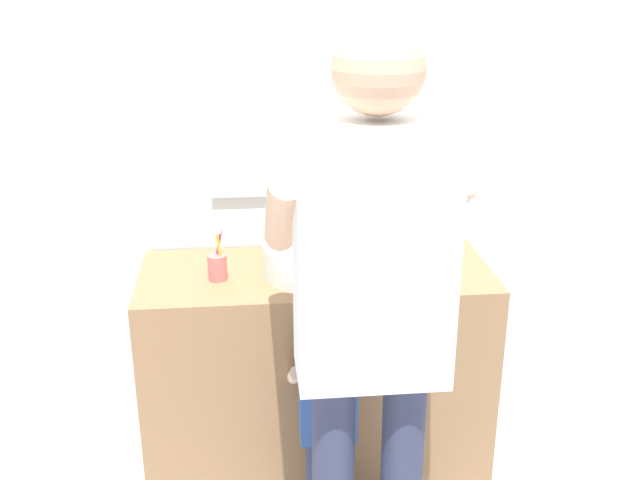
% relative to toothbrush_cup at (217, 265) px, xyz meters
% --- Properties ---
extents(back_wall, '(4.40, 0.10, 2.70)m').
position_rel_toothbrush_cup_xyz_m(back_wall, '(0.36, 0.36, 0.46)').
color(back_wall, silver).
rests_on(back_wall, ground).
extents(vanity_cabinet, '(1.32, 0.54, 0.84)m').
position_rel_toothbrush_cup_xyz_m(vanity_cabinet, '(0.36, 0.04, -0.47)').
color(vanity_cabinet, olive).
rests_on(vanity_cabinet, ground).
extents(sink_basin, '(0.39, 0.39, 0.11)m').
position_rel_toothbrush_cup_xyz_m(sink_basin, '(0.36, 0.02, 0.00)').
color(sink_basin, silver).
rests_on(sink_basin, vanity_cabinet).
extents(faucet, '(0.18, 0.14, 0.18)m').
position_rel_toothbrush_cup_xyz_m(faucet, '(0.36, 0.26, 0.03)').
color(faucet, '#B7BABF').
rests_on(faucet, vanity_cabinet).
extents(toothbrush_cup, '(0.07, 0.07, 0.21)m').
position_rel_toothbrush_cup_xyz_m(toothbrush_cup, '(0.00, 0.00, 0.00)').
color(toothbrush_cup, '#D86666').
rests_on(toothbrush_cup, vanity_cabinet).
extents(child_toddler, '(0.26, 0.26, 0.84)m').
position_rel_toothbrush_cup_xyz_m(child_toddler, '(0.36, -0.36, -0.39)').
color(child_toddler, '#2D334C').
rests_on(child_toddler, ground).
extents(adult_parent, '(0.56, 0.58, 1.81)m').
position_rel_toothbrush_cup_xyz_m(adult_parent, '(0.45, -0.69, 0.19)').
color(adult_parent, '#2D334C').
rests_on(adult_parent, ground).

